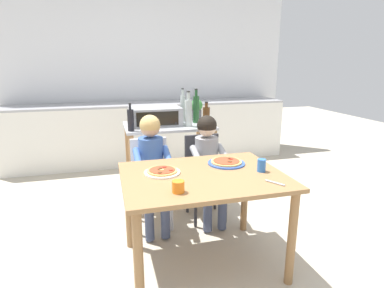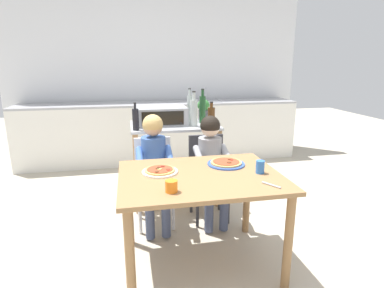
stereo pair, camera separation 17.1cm
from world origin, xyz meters
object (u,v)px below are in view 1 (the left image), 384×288
object	(u,v)px
bottle_slim_sauce	(196,109)
dining_table	(203,188)
drinking_cup_orange	(178,187)
bottle_brown_beer	(188,112)
child_in_blue_striped_shirt	(152,160)
potted_herb_plant	(196,109)
bottle_squat_spirits	(131,120)
bottle_clear_vinegar	(183,107)
bottle_tall_green_wine	(206,117)
serving_spoon	(275,183)
kitchen_island_cart	(169,150)
toaster_oven	(155,116)
drinking_cup_blue	(261,165)
pizza_plate_blue_rimmed	(226,162)
dining_chair_right	(204,170)
child_in_grey_shirt	(208,157)
pizza_plate_white	(162,172)

from	to	relation	value
bottle_slim_sauce	dining_table	world-z (taller)	bottle_slim_sauce
drinking_cup_orange	bottle_slim_sauce	bearing A→B (deg)	69.96
bottle_brown_beer	child_in_blue_striped_shirt	bearing A→B (deg)	-134.82
potted_herb_plant	drinking_cup_orange	world-z (taller)	potted_herb_plant
bottle_squat_spirits	drinking_cup_orange	size ratio (longest dim) A/B	3.45
bottle_brown_beer	child_in_blue_striped_shirt	world-z (taller)	bottle_brown_beer
bottle_clear_vinegar	bottle_tall_green_wine	bearing A→B (deg)	-70.93
bottle_tall_green_wine	serving_spoon	size ratio (longest dim) A/B	1.90
kitchen_island_cart	toaster_oven	size ratio (longest dim) A/B	1.73
kitchen_island_cart	bottle_brown_beer	distance (m)	0.49
bottle_tall_green_wine	drinking_cup_orange	world-z (taller)	bottle_tall_green_wine
drinking_cup_blue	potted_herb_plant	bearing A→B (deg)	93.22
pizza_plate_blue_rimmed	bottle_squat_spirits	bearing A→B (deg)	129.29
child_in_blue_striped_shirt	dining_chair_right	bearing A→B (deg)	13.75
child_in_grey_shirt	dining_table	bearing A→B (deg)	-111.69
pizza_plate_white	child_in_grey_shirt	bearing A→B (deg)	44.86
bottle_slim_sauce	potted_herb_plant	distance (m)	0.15
bottle_squat_spirits	pizza_plate_blue_rimmed	bearing A→B (deg)	-50.71
drinking_cup_orange	drinking_cup_blue	xyz separation A→B (m)	(0.68, 0.21, 0.01)
child_in_blue_striped_shirt	serving_spoon	size ratio (longest dim) A/B	7.48
kitchen_island_cart	potted_herb_plant	world-z (taller)	potted_herb_plant
dining_table	serving_spoon	size ratio (longest dim) A/B	8.26
bottle_clear_vinegar	dining_table	bearing A→B (deg)	-97.81
child_in_grey_shirt	pizza_plate_white	world-z (taller)	child_in_grey_shirt
dining_table	pizza_plate_blue_rimmed	size ratio (longest dim) A/B	3.95
bottle_brown_beer	child_in_blue_striped_shirt	distance (m)	0.73
dining_chair_right	drinking_cup_orange	distance (m)	1.17
drinking_cup_orange	bottle_brown_beer	bearing A→B (deg)	72.63
kitchen_island_cart	pizza_plate_white	distance (m)	1.16
bottle_brown_beer	bottle_squat_spirits	bearing A→B (deg)	-172.36
dining_chair_right	serving_spoon	bearing A→B (deg)	-81.31
drinking_cup_orange	bottle_squat_spirits	bearing A→B (deg)	97.94
kitchen_island_cart	child_in_grey_shirt	world-z (taller)	child_in_grey_shirt
bottle_clear_vinegar	pizza_plate_blue_rimmed	size ratio (longest dim) A/B	1.25
bottle_tall_green_wine	pizza_plate_blue_rimmed	distance (m)	0.82
dining_table	drinking_cup_blue	size ratio (longest dim) A/B	12.21
toaster_oven	drinking_cup_blue	size ratio (longest dim) A/B	5.64
bottle_tall_green_wine	serving_spoon	bearing A→B (deg)	-86.44
bottle_squat_spirits	dining_chair_right	distance (m)	0.87
dining_table	child_in_blue_striped_shirt	bearing A→B (deg)	114.32
pizza_plate_blue_rimmed	child_in_blue_striped_shirt	bearing A→B (deg)	140.17
pizza_plate_white	bottle_slim_sauce	bearing A→B (deg)	62.86
bottle_squat_spirits	child_in_grey_shirt	size ratio (longest dim) A/B	0.27
dining_chair_right	child_in_blue_striped_shirt	distance (m)	0.58
potted_herb_plant	drinking_cup_orange	bearing A→B (deg)	-109.83
bottle_brown_beer	pizza_plate_white	bearing A→B (deg)	-115.00
bottle_brown_beer	pizza_plate_blue_rimmed	bearing A→B (deg)	-85.33
kitchen_island_cart	drinking_cup_blue	size ratio (longest dim) A/B	9.76
dining_table	bottle_slim_sauce	bearing A→B (deg)	76.16
serving_spoon	bottle_squat_spirits	bearing A→B (deg)	122.66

